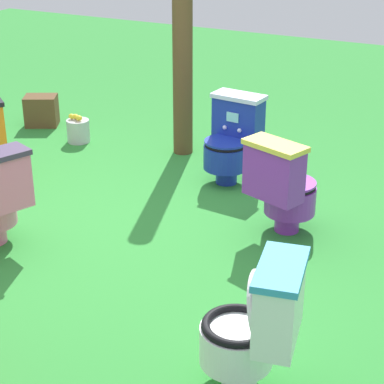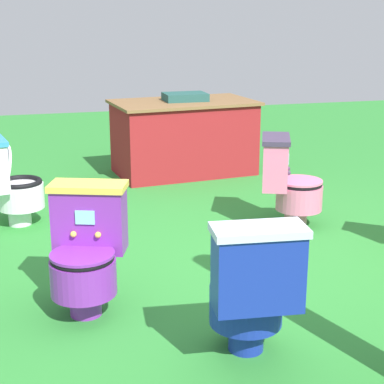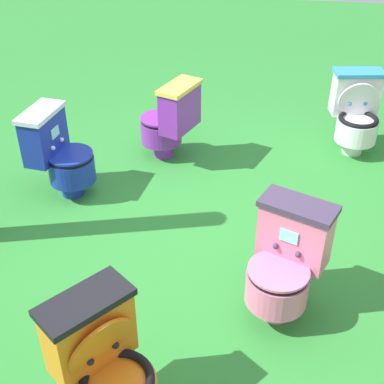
# 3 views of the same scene
# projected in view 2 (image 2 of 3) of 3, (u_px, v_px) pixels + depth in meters

# --- Properties ---
(ground) EXTENTS (14.00, 14.00, 0.00)m
(ground) POSITION_uv_depth(u_px,v_px,m) (235.00, 261.00, 4.28)
(ground) COLOR #2D8433
(toilet_purple) EXTENTS (0.54, 0.60, 0.73)m
(toilet_purple) POSITION_uv_depth(u_px,v_px,m) (86.00, 249.00, 3.49)
(toilet_purple) COLOR purple
(toilet_purple) RESTS_ON ground
(toilet_pink) EXTENTS (0.61, 0.56, 0.73)m
(toilet_pink) POSITION_uv_depth(u_px,v_px,m) (288.00, 181.00, 4.90)
(toilet_pink) COLOR pink
(toilet_pink) RESTS_ON ground
(toilet_white) EXTENTS (0.56, 0.49, 0.73)m
(toilet_white) POSITION_uv_depth(u_px,v_px,m) (8.00, 181.00, 4.89)
(toilet_white) COLOR white
(toilet_white) RESTS_ON ground
(toilet_blue) EXTENTS (0.45, 0.53, 0.73)m
(toilet_blue) POSITION_uv_depth(u_px,v_px,m) (251.00, 288.00, 2.99)
(toilet_blue) COLOR #192D9E
(toilet_blue) RESTS_ON ground
(vendor_table) EXTENTS (1.55, 1.01, 0.85)m
(vendor_table) POSITION_uv_depth(u_px,v_px,m) (184.00, 137.00, 6.54)
(vendor_table) COLOR maroon
(vendor_table) RESTS_ON ground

